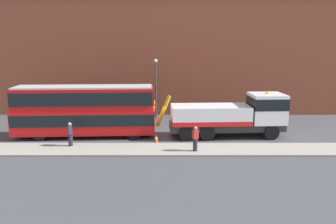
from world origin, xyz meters
TOP-DOWN VIEW (x-y plane):
  - ground_plane at (0.00, 0.00)m, footprint 120.00×120.00m
  - near_kerb at (0.00, -4.20)m, footprint 60.00×2.80m
  - building_facade at (0.00, 8.38)m, footprint 60.00×1.50m
  - recovery_tow_truck at (5.58, -0.51)m, footprint 10.20×3.09m
  - double_decker_bus at (-6.10, -0.54)m, footprint 11.14×3.10m
  - pedestrian_onlooker at (-6.47, -3.53)m, footprint 0.40×0.47m
  - pedestrian_bystander at (2.32, -4.69)m, footprint 0.48×0.42m
  - traffic_cone_near_bus at (-0.41, -2.48)m, footprint 0.36×0.36m
  - street_lamp at (-0.73, 6.19)m, footprint 0.36×0.36m

SIDE VIEW (x-z plane):
  - ground_plane at x=0.00m, z-range 0.00..0.00m
  - near_kerb at x=0.00m, z-range 0.00..0.15m
  - traffic_cone_near_bus at x=-0.41m, z-range -0.02..0.70m
  - pedestrian_onlooker at x=-6.47m, z-range 0.13..1.84m
  - pedestrian_bystander at x=2.32m, z-range 0.13..1.84m
  - recovery_tow_truck at x=5.58m, z-range -0.08..3.59m
  - double_decker_bus at x=-6.10m, z-range 0.20..4.26m
  - street_lamp at x=-0.73m, z-range 0.56..6.39m
  - building_facade at x=0.00m, z-range 0.07..16.07m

